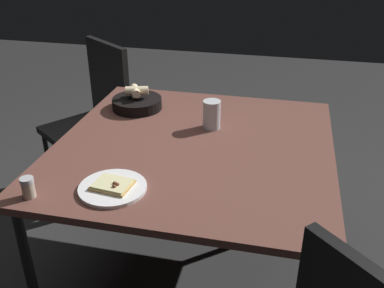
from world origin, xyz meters
name	(u,v)px	position (x,y,z in m)	size (l,w,h in m)	color
ground	(194,272)	(0.00, 0.00, 0.00)	(8.00, 8.00, 0.00)	#2B2B2B
dining_table	(194,154)	(0.00, 0.00, 0.69)	(1.20, 1.17, 0.74)	brown
pizza_plate	(113,187)	(0.41, -0.21, 0.75)	(0.24, 0.24, 0.04)	white
bread_basket	(137,102)	(-0.32, -0.37, 0.77)	(0.25, 0.25, 0.12)	black
beer_glass	(212,116)	(-0.18, 0.04, 0.80)	(0.08, 0.08, 0.13)	silver
pepper_shaker	(28,189)	(0.52, -0.47, 0.77)	(0.05, 0.05, 0.08)	#BFB299
chair_far	(96,112)	(-0.69, -0.78, 0.52)	(0.62, 0.62, 0.95)	#272727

